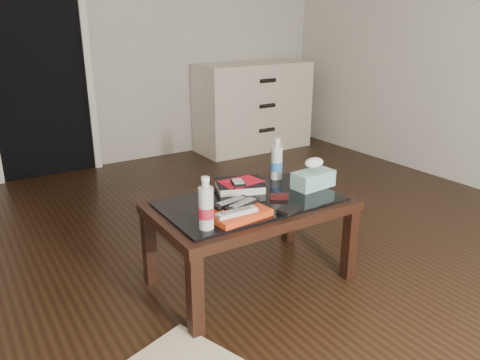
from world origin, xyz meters
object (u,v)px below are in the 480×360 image
(water_bottle_right, at_px, (277,159))
(tissue_box, at_px, (313,179))
(coffee_table, at_px, (251,212))
(dresser, at_px, (253,107))
(textbook, at_px, (240,186))
(water_bottle_left, at_px, (206,203))

(water_bottle_right, relative_size, tissue_box, 1.03)
(coffee_table, distance_m, water_bottle_right, 0.42)
(dresser, xyz_separation_m, textbook, (-1.48, -2.08, 0.03))
(coffee_table, bearing_deg, tissue_box, -2.82)
(water_bottle_left, distance_m, tissue_box, 0.76)
(tissue_box, bearing_deg, coffee_table, 172.39)
(dresser, bearing_deg, water_bottle_right, -120.82)
(coffee_table, bearing_deg, water_bottle_right, 33.31)
(water_bottle_right, height_order, tissue_box, water_bottle_right)
(coffee_table, xyz_separation_m, tissue_box, (0.39, -0.02, 0.11))
(textbook, height_order, water_bottle_left, water_bottle_left)
(dresser, bearing_deg, textbook, -125.67)
(textbook, distance_m, tissue_box, 0.40)
(dresser, relative_size, tissue_box, 5.22)
(tissue_box, bearing_deg, dresser, 58.79)
(dresser, xyz_separation_m, tissue_box, (-1.12, -2.26, 0.06))
(textbook, relative_size, tissue_box, 1.09)
(water_bottle_right, bearing_deg, dresser, 59.38)
(textbook, relative_size, water_bottle_left, 1.05)
(tissue_box, bearing_deg, textbook, 148.57)
(dresser, height_order, textbook, dresser)
(coffee_table, bearing_deg, textbook, 77.58)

